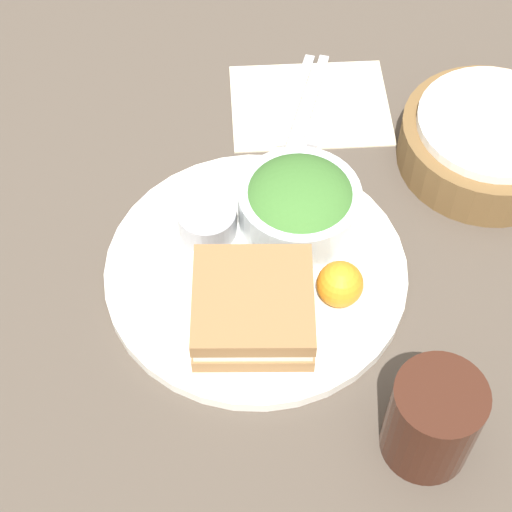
{
  "coord_description": "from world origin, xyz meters",
  "views": [
    {
      "loc": [
        0.51,
        -0.03,
        0.75
      ],
      "look_at": [
        0.0,
        0.0,
        0.03
      ],
      "focal_mm": 60.0,
      "sensor_mm": 36.0,
      "label": 1
    }
  ],
  "objects_px": {
    "sandwich": "(253,307)",
    "spoon": "(324,104)",
    "plate": "(256,271)",
    "knife": "(310,102)",
    "dressing_cup": "(207,221)",
    "fork": "(296,99)",
    "drink_glass": "(432,420)",
    "salad_bowl": "(299,203)",
    "bread_basket": "(488,141)"
  },
  "relations": [
    {
      "from": "sandwich",
      "to": "drink_glass",
      "type": "height_order",
      "value": "drink_glass"
    },
    {
      "from": "plate",
      "to": "spoon",
      "type": "relative_size",
      "value": 2.21
    },
    {
      "from": "sandwich",
      "to": "dressing_cup",
      "type": "relative_size",
      "value": 1.99
    },
    {
      "from": "plate",
      "to": "bread_basket",
      "type": "xyz_separation_m",
      "value": [
        -0.15,
        0.28,
        0.03
      ]
    },
    {
      "from": "bread_basket",
      "to": "knife",
      "type": "height_order",
      "value": "bread_basket"
    },
    {
      "from": "plate",
      "to": "salad_bowl",
      "type": "bearing_deg",
      "value": 139.82
    },
    {
      "from": "sandwich",
      "to": "bread_basket",
      "type": "xyz_separation_m",
      "value": [
        -0.21,
        0.28,
        -0.01
      ]
    },
    {
      "from": "salad_bowl",
      "to": "dressing_cup",
      "type": "height_order",
      "value": "salad_bowl"
    },
    {
      "from": "dressing_cup",
      "to": "plate",
      "type": "bearing_deg",
      "value": 43.58
    },
    {
      "from": "plate",
      "to": "salad_bowl",
      "type": "distance_m",
      "value": 0.09
    },
    {
      "from": "sandwich",
      "to": "bread_basket",
      "type": "distance_m",
      "value": 0.35
    },
    {
      "from": "dressing_cup",
      "to": "fork",
      "type": "height_order",
      "value": "dressing_cup"
    },
    {
      "from": "spoon",
      "to": "fork",
      "type": "bearing_deg",
      "value": 90.0
    },
    {
      "from": "drink_glass",
      "to": "fork",
      "type": "height_order",
      "value": "drink_glass"
    },
    {
      "from": "sandwich",
      "to": "salad_bowl",
      "type": "xyz_separation_m",
      "value": [
        -0.12,
        0.06,
        0.01
      ]
    },
    {
      "from": "salad_bowl",
      "to": "fork",
      "type": "xyz_separation_m",
      "value": [
        -0.2,
        0.01,
        -0.04
      ]
    },
    {
      "from": "knife",
      "to": "bread_basket",
      "type": "bearing_deg",
      "value": -99.64
    },
    {
      "from": "plate",
      "to": "sandwich",
      "type": "relative_size",
      "value": 2.53
    },
    {
      "from": "salad_bowl",
      "to": "knife",
      "type": "distance_m",
      "value": 0.2
    },
    {
      "from": "drink_glass",
      "to": "knife",
      "type": "relative_size",
      "value": 0.61
    },
    {
      "from": "plate",
      "to": "dressing_cup",
      "type": "distance_m",
      "value": 0.08
    },
    {
      "from": "dressing_cup",
      "to": "spoon",
      "type": "relative_size",
      "value": 0.44
    },
    {
      "from": "plate",
      "to": "dressing_cup",
      "type": "bearing_deg",
      "value": -136.42
    },
    {
      "from": "drink_glass",
      "to": "knife",
      "type": "xyz_separation_m",
      "value": [
        -0.45,
        -0.06,
        -0.05
      ]
    },
    {
      "from": "dressing_cup",
      "to": "spoon",
      "type": "height_order",
      "value": "dressing_cup"
    },
    {
      "from": "spoon",
      "to": "knife",
      "type": "bearing_deg",
      "value": 90.0
    },
    {
      "from": "sandwich",
      "to": "fork",
      "type": "height_order",
      "value": "sandwich"
    },
    {
      "from": "bread_basket",
      "to": "knife",
      "type": "xyz_separation_m",
      "value": [
        -0.1,
        -0.19,
        -0.03
      ]
    },
    {
      "from": "sandwich",
      "to": "spoon",
      "type": "height_order",
      "value": "sandwich"
    },
    {
      "from": "bread_basket",
      "to": "sandwich",
      "type": "bearing_deg",
      "value": -53.13
    },
    {
      "from": "dressing_cup",
      "to": "bread_basket",
      "type": "bearing_deg",
      "value": 106.42
    },
    {
      "from": "plate",
      "to": "spoon",
      "type": "distance_m",
      "value": 0.26
    },
    {
      "from": "dressing_cup",
      "to": "fork",
      "type": "distance_m",
      "value": 0.23
    },
    {
      "from": "bread_basket",
      "to": "fork",
      "type": "distance_m",
      "value": 0.24
    },
    {
      "from": "fork",
      "to": "spoon",
      "type": "xyz_separation_m",
      "value": [
        0.01,
        0.03,
        0.0
      ]
    },
    {
      "from": "dressing_cup",
      "to": "bread_basket",
      "type": "relative_size",
      "value": 0.31
    },
    {
      "from": "drink_glass",
      "to": "bread_basket",
      "type": "relative_size",
      "value": 0.51
    },
    {
      "from": "dressing_cup",
      "to": "drink_glass",
      "type": "xyz_separation_m",
      "value": [
        0.25,
        0.19,
        0.02
      ]
    },
    {
      "from": "drink_glass",
      "to": "bread_basket",
      "type": "bearing_deg",
      "value": 159.36
    },
    {
      "from": "plate",
      "to": "fork",
      "type": "distance_m",
      "value": 0.26
    },
    {
      "from": "plate",
      "to": "dressing_cup",
      "type": "height_order",
      "value": "dressing_cup"
    },
    {
      "from": "dressing_cup",
      "to": "drink_glass",
      "type": "relative_size",
      "value": 0.62
    },
    {
      "from": "sandwich",
      "to": "fork",
      "type": "distance_m",
      "value": 0.33
    },
    {
      "from": "bread_basket",
      "to": "spoon",
      "type": "distance_m",
      "value": 0.2
    },
    {
      "from": "sandwich",
      "to": "drink_glass",
      "type": "relative_size",
      "value": 1.22
    },
    {
      "from": "knife",
      "to": "plate",
      "type": "bearing_deg",
      "value": 180.0
    },
    {
      "from": "sandwich",
      "to": "spoon",
      "type": "bearing_deg",
      "value": 161.1
    },
    {
      "from": "sandwich",
      "to": "salad_bowl",
      "type": "height_order",
      "value": "salad_bowl"
    },
    {
      "from": "bread_basket",
      "to": "fork",
      "type": "height_order",
      "value": "bread_basket"
    },
    {
      "from": "plate",
      "to": "knife",
      "type": "distance_m",
      "value": 0.26
    }
  ]
}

